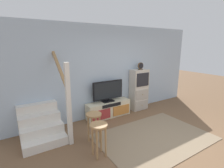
% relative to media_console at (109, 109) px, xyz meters
% --- Properties ---
extents(ground_plane, '(20.00, 20.00, 0.00)m').
position_rel_media_console_xyz_m(ground_plane, '(0.30, -2.19, -0.24)').
color(ground_plane, brown).
extents(back_wall, '(6.40, 0.12, 2.70)m').
position_rel_media_console_xyz_m(back_wall, '(0.30, 0.27, 1.11)').
color(back_wall, '#A8BCD1').
rests_on(back_wall, ground_plane).
extents(area_rug, '(2.60, 1.80, 0.01)m').
position_rel_media_console_xyz_m(area_rug, '(0.30, -1.59, -0.23)').
color(area_rug, '#847056').
rests_on(area_rug, ground_plane).
extents(media_console, '(1.38, 0.38, 0.48)m').
position_rel_media_console_xyz_m(media_console, '(0.00, 0.00, 0.00)').
color(media_console, beige).
rests_on(media_console, ground_plane).
extents(television, '(0.98, 0.22, 0.63)m').
position_rel_media_console_xyz_m(television, '(0.00, 0.02, 0.57)').
color(television, black).
rests_on(television, media_console).
extents(side_cabinet, '(0.58, 0.38, 1.35)m').
position_rel_media_console_xyz_m(side_cabinet, '(1.19, 0.01, 0.44)').
color(side_cabinet, beige).
rests_on(side_cabinet, ground_plane).
extents(desk_clock, '(0.21, 0.08, 0.23)m').
position_rel_media_console_xyz_m(desk_clock, '(1.21, -0.00, 1.23)').
color(desk_clock, '#4C3823').
rests_on(desk_clock, side_cabinet).
extents(staircase, '(1.00, 1.36, 2.20)m').
position_rel_media_console_xyz_m(staircase, '(-1.94, 0.01, 0.13)').
color(staircase, silver).
rests_on(staircase, ground_plane).
extents(bar_stool_near, '(0.34, 0.34, 0.67)m').
position_rel_media_console_xyz_m(bar_stool_near, '(-1.12, -1.50, 0.26)').
color(bar_stool_near, '#A37A4C').
rests_on(bar_stool_near, ground_plane).
extents(bar_stool_far, '(0.34, 0.34, 0.68)m').
position_rel_media_console_xyz_m(bar_stool_far, '(-0.98, -1.01, 0.27)').
color(bar_stool_far, '#A37A4C').
rests_on(bar_stool_far, ground_plane).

